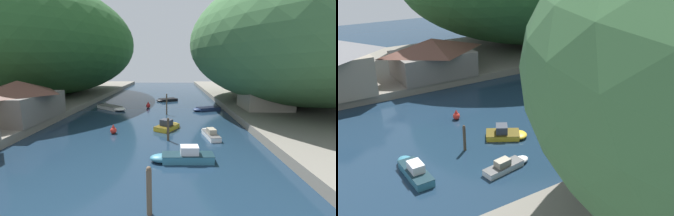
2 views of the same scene
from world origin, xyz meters
TOP-DOWN VIEW (x-y plane):
  - water_surface at (0.00, 30.00)m, footprint 130.00×130.00m
  - left_bank at (-23.43, 30.00)m, footprint 22.00×120.00m
  - right_bank at (23.43, 30.00)m, footprint 22.00×120.00m
  - hillside_left at (-24.53, 48.47)m, footprint 37.28×52.20m
  - hillside_right at (24.53, 36.67)m, footprint 35.96×50.34m
  - boathouse_shed at (-15.76, 23.03)m, footprint 7.47×10.51m
  - right_bank_cottage at (18.00, 31.01)m, footprint 7.36×6.96m
  - boat_far_right_bank at (2.03, 43.75)m, footprint 5.03×4.07m
  - boat_near_quay at (9.11, 33.54)m, footprint 5.15×3.32m
  - boat_white_cruiser at (-7.11, 34.36)m, footprint 6.26×5.57m
  - boat_far_upstream at (2.96, 22.34)m, footprint 3.54×4.23m
  - boat_small_dinghy at (4.18, 12.77)m, footprint 5.21×1.54m
  - boat_mid_channel at (7.57, 19.44)m, footprint 1.74×4.50m
  - mooring_post_nearest at (2.25, 6.18)m, footprint 0.29×0.29m
  - mooring_post_middle at (3.01, 17.92)m, footprint 0.26×0.26m
  - mooring_post_farthest at (2.55, 30.26)m, footprint 0.21×0.21m
  - channel_buoy_near at (-0.99, 36.02)m, footprint 0.78×0.78m
  - channel_buoy_far at (-3.29, 20.18)m, footprint 0.74×0.74m

SIDE VIEW (x-z plane):
  - water_surface at x=0.00m, z-range 0.00..0.00m
  - boat_far_right_bank at x=2.03m, z-range 0.00..0.54m
  - boat_white_cruiser at x=-7.11m, z-range 0.00..0.59m
  - boat_near_quay at x=9.11m, z-range 0.00..0.59m
  - boat_mid_channel at x=7.57m, z-range -0.19..0.84m
  - boat_far_upstream at x=2.96m, z-range -0.25..1.01m
  - boat_small_dinghy at x=4.18m, z-range -0.24..1.09m
  - channel_buoy_far at x=-3.29m, z-range -0.12..0.98m
  - channel_buoy_near at x=-0.99m, z-range -0.13..1.03m
  - left_bank at x=-23.43m, z-range 0.00..0.93m
  - right_bank at x=23.43m, z-range 0.00..0.93m
  - mooring_post_middle at x=3.01m, z-range 0.01..2.45m
  - mooring_post_nearest at x=2.25m, z-range 0.01..2.72m
  - mooring_post_farthest at x=2.55m, z-range 0.01..3.35m
  - right_bank_cottage at x=18.00m, z-range 1.01..5.71m
  - boathouse_shed at x=-15.76m, z-range 1.02..5.94m
  - hillside_right at x=24.53m, z-range 0.93..22.32m
  - hillside_left at x=-24.53m, z-range 0.93..24.34m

